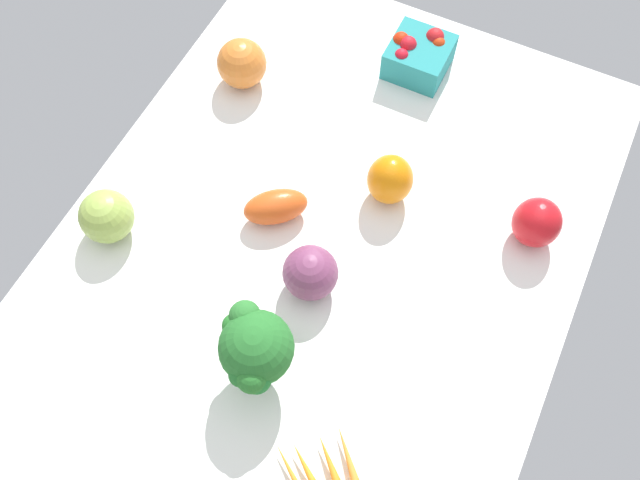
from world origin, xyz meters
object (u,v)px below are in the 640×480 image
Objects in this scene: red_onion_center at (310,273)px; bell_pepper_orange at (390,179)px; heirloom_tomato_green at (106,216)px; broccoli_head at (255,350)px; heirloom_tomato_orange at (242,63)px; bell_pepper_red at (537,223)px; roma_tomato at (276,207)px; berry_basket at (418,55)px.

bell_pepper_orange is at bearing -11.95° from red_onion_center.
heirloom_tomato_green is 0.60× the size of broccoli_head.
heirloom_tomato_orange is at bearing -6.49° from heirloom_tomato_green.
bell_pepper_orange is 19.70cm from red_onion_center.
heirloom_tomato_green is at bearing 72.67° from broccoli_head.
heirloom_tomato_orange is at bearing 71.98° from bell_pepper_orange.
bell_pepper_red is at bearing -36.69° from broccoli_head.
roma_tomato is at bearing 50.71° from red_onion_center.
heirloom_tomato_green is 0.97× the size of heirloom_tomato_orange.
heirloom_tomato_green is 0.81× the size of berry_basket.
heirloom_tomato_green is 1.01× the size of red_onion_center.
roma_tomato is at bearing 110.76° from bell_pepper_red.
berry_basket is at bearing -30.59° from heirloom_tomato_green.
roma_tomato is (-37.10, 8.25, -0.58)cm from berry_basket.
roma_tomato is 1.23× the size of red_onion_center.
bell_pepper_orange is (-2.76, 22.54, 0.22)cm from bell_pepper_red.
bell_pepper_orange is at bearing 96.97° from bell_pepper_red.
broccoli_head is 1.68× the size of red_onion_center.
roma_tomato is 1.18× the size of heirloom_tomato_orange.
heirloom_tomato_orange is 40.38cm from red_onion_center.
heirloom_tomato_green is 0.94× the size of bell_pepper_orange.
berry_basket is 36.64cm from bell_pepper_red.
red_onion_center is (-22.03, 26.62, -0.09)cm from bell_pepper_red.
heirloom_tomato_green is 43.06cm from bell_pepper_orange.
roma_tomato is (-13.87, 36.58, -1.48)cm from bell_pepper_red.
bell_pepper_orange is at bearing -167.43° from berry_basket.
heirloom_tomato_green is 32.50cm from broccoli_head.
heirloom_tomato_orange is at bearing 82.09° from bell_pepper_red.
bell_pepper_orange is 17.99cm from roma_tomato.
heirloom_tomato_orange is at bearing 89.78° from roma_tomato.
broccoli_head is at bearing -148.76° from heirloom_tomato_orange.
broccoli_head is 51.87cm from heirloom_tomato_orange.
red_onion_center is (-45.25, -1.71, 0.82)cm from berry_basket.
bell_pepper_red reaches higher than roma_tomato.
red_onion_center is at bearing 168.05° from bell_pepper_orange.
heirloom_tomato_green is 25.26cm from roma_tomato.
heirloom_tomato_green is at bearing 99.13° from red_onion_center.
bell_pepper_red reaches higher than berry_basket.
berry_basket is 1.24× the size of red_onion_center.
heirloom_tomato_orange reaches higher than heirloom_tomato_green.
red_onion_center is at bearing -177.83° from berry_basket.
heirloom_tomato_orange is at bearing 42.96° from red_onion_center.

